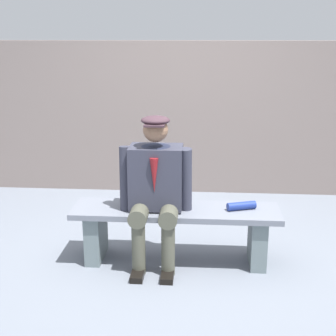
# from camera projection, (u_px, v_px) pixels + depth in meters

# --- Properties ---
(ground_plane) EXTENTS (30.00, 30.00, 0.00)m
(ground_plane) POSITION_uv_depth(u_px,v_px,m) (176.00, 260.00, 4.19)
(ground_plane) COLOR slate
(bench) EXTENTS (1.73, 0.45, 0.48)m
(bench) POSITION_uv_depth(u_px,v_px,m) (176.00, 225.00, 4.11)
(bench) COLOR slate
(bench) RESTS_ON ground
(seated_man) EXTENTS (0.61, 0.59, 1.26)m
(seated_man) POSITION_uv_depth(u_px,v_px,m) (155.00, 185.00, 3.97)
(seated_man) COLOR #343544
(seated_man) RESTS_ON ground
(rolled_magazine) EXTENTS (0.25, 0.14, 0.07)m
(rolled_magazine) POSITION_uv_depth(u_px,v_px,m) (241.00, 206.00, 4.03)
(rolled_magazine) COLOR navy
(rolled_magazine) RESTS_ON bench
(stadium_wall) EXTENTS (12.00, 0.24, 1.81)m
(stadium_wall) POSITION_uv_depth(u_px,v_px,m) (186.00, 118.00, 5.88)
(stadium_wall) COLOR gray
(stadium_wall) RESTS_ON ground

